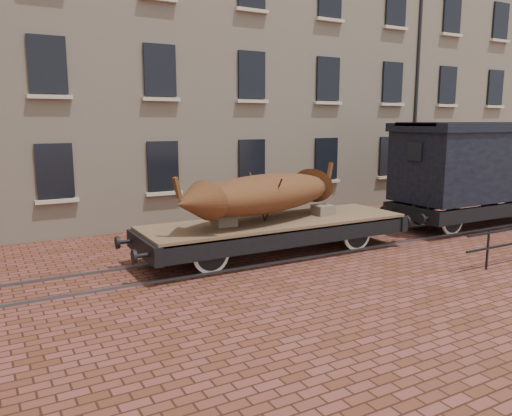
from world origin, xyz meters
TOP-DOWN VIEW (x-y plane):
  - ground at (0.00, 0.00)m, footprint 90.00×90.00m
  - warehouse_cream at (3.00, 9.99)m, footprint 40.00×10.19m
  - rail_track at (0.00, 0.00)m, footprint 30.00×1.52m
  - flatcar_wagon at (-0.95, -0.00)m, footprint 8.54×2.32m
  - iron_boat at (-1.31, 0.00)m, footprint 5.98×3.02m
  - goods_van at (7.38, 0.00)m, footprint 7.14×2.60m

SIDE VIEW (x-z plane):
  - ground at x=0.00m, z-range 0.00..0.00m
  - rail_track at x=0.00m, z-range 0.00..0.06m
  - flatcar_wagon at x=-0.95m, z-range 0.16..1.45m
  - iron_boat at x=-1.31m, z-range 1.04..2.51m
  - goods_van at x=7.38m, z-range 0.47..4.16m
  - warehouse_cream at x=3.00m, z-range 0.00..14.00m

